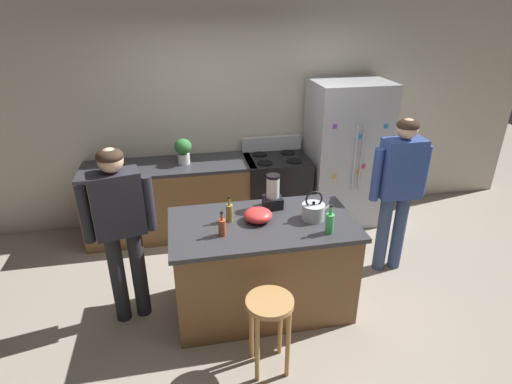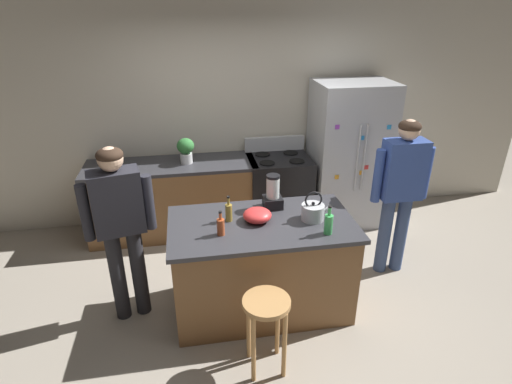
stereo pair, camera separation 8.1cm
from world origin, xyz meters
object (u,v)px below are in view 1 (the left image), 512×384
(kitchen_island, at_px, (262,265))
(blender_appliance, at_px, (273,194))
(bottle_cooking_sauce, at_px, (222,227))
(mixing_bowl, at_px, (258,215))
(potted_plant, at_px, (183,149))
(person_by_island_left, at_px, (120,222))
(bottle_vinegar, at_px, (229,212))
(refrigerator, at_px, (345,154))
(tea_kettle, at_px, (313,211))
(bar_stool, at_px, (270,316))
(person_by_sink_right, at_px, (399,183))
(stove_range, at_px, (276,191))
(bottle_soda, at_px, (330,223))

(kitchen_island, height_order, blender_appliance, blender_appliance)
(kitchen_island, distance_m, bottle_cooking_sauce, 0.66)
(blender_appliance, relative_size, bottle_cooking_sauce, 1.48)
(mixing_bowl, bearing_deg, bottle_cooking_sauce, -152.14)
(kitchen_island, xyz_separation_m, blender_appliance, (0.15, 0.27, 0.58))
(potted_plant, xyz_separation_m, mixing_bowl, (0.58, -1.52, -0.12))
(person_by_island_left, relative_size, bottle_vinegar, 6.89)
(refrigerator, xyz_separation_m, tea_kettle, (-0.93, -1.52, 0.09))
(person_by_island_left, height_order, mixing_bowl, person_by_island_left)
(blender_appliance, height_order, mixing_bowl, blender_appliance)
(person_by_island_left, bearing_deg, bar_stool, -36.72)
(bottle_cooking_sauce, bearing_deg, bottle_vinegar, 67.90)
(bar_stool, bearing_deg, person_by_sink_right, 34.39)
(person_by_island_left, xyz_separation_m, blender_appliance, (1.34, 0.17, 0.05))
(potted_plant, xyz_separation_m, tea_kettle, (1.06, -1.57, -0.09))
(person_by_sink_right, distance_m, bottle_vinegar, 1.75)
(person_by_island_left, bearing_deg, mixing_bowl, -3.26)
(bottle_vinegar, bearing_deg, mixing_bowl, -10.74)
(refrigerator, relative_size, blender_appliance, 5.62)
(person_by_sink_right, bearing_deg, refrigerator, 93.94)
(kitchen_island, bearing_deg, stove_range, 71.92)
(bottle_cooking_sauce, height_order, tea_kettle, tea_kettle)
(stove_range, height_order, bottle_cooking_sauce, bottle_cooking_sauce)
(blender_appliance, distance_m, mixing_bowl, 0.31)
(person_by_sink_right, distance_m, mixing_bowl, 1.52)
(refrigerator, distance_m, mixing_bowl, 2.04)
(bar_stool, bearing_deg, bottle_soda, 36.34)
(kitchen_island, bearing_deg, tea_kettle, -3.04)
(potted_plant, height_order, bottle_soda, potted_plant)
(stove_range, bearing_deg, refrigerator, -1.62)
(bottle_soda, bearing_deg, stove_range, 90.07)
(blender_appliance, relative_size, mixing_bowl, 1.29)
(bottle_soda, height_order, bottle_vinegar, bottle_soda)
(potted_plant, relative_size, mixing_bowl, 1.21)
(bar_stool, bearing_deg, mixing_bowl, 85.21)
(bottle_cooking_sauce, bearing_deg, refrigerator, 43.35)
(refrigerator, height_order, bottle_cooking_sauce, refrigerator)
(kitchen_island, relative_size, bottle_cooking_sauce, 7.46)
(potted_plant, bearing_deg, blender_appliance, -59.24)
(kitchen_island, bearing_deg, refrigerator, 47.49)
(person_by_sink_right, relative_size, bottle_soda, 6.46)
(bar_stool, distance_m, bottle_vinegar, 0.94)
(bottle_cooking_sauce, bearing_deg, bottle_soda, -8.63)
(bottle_cooking_sauce, height_order, mixing_bowl, bottle_cooking_sauce)
(bar_stool, height_order, bottle_cooking_sauce, bottle_cooking_sauce)
(person_by_sink_right, height_order, mixing_bowl, person_by_sink_right)
(person_by_island_left, relative_size, person_by_sink_right, 0.98)
(bottle_cooking_sauce, distance_m, mixing_bowl, 0.38)
(person_by_sink_right, relative_size, bar_stool, 2.52)
(refrigerator, bearing_deg, mixing_bowl, -133.82)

